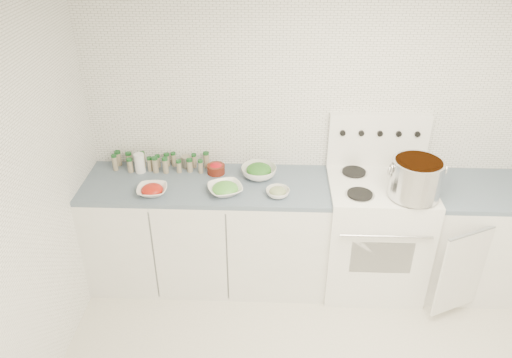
# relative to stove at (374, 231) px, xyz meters

# --- Properties ---
(room_walls) EXTENTS (3.54, 3.04, 2.52)m
(room_walls) POSITION_rel_stove_xyz_m (-0.48, -1.19, 1.06)
(room_walls) COLOR white
(room_walls) RESTS_ON ground
(counter_left) EXTENTS (1.85, 0.62, 0.90)m
(counter_left) POSITION_rel_stove_xyz_m (-1.30, 0.00, -0.05)
(counter_left) COLOR white
(counter_left) RESTS_ON ground
(stove) EXTENTS (0.76, 0.70, 1.36)m
(stove) POSITION_rel_stove_xyz_m (0.00, 0.00, 0.00)
(stove) COLOR white
(stove) RESTS_ON ground
(counter_right) EXTENTS (0.89, 0.80, 0.90)m
(counter_right) POSITION_rel_stove_xyz_m (0.82, 0.00, -0.05)
(counter_right) COLOR white
(counter_right) RESTS_ON ground
(stock_pot) EXTENTS (0.38, 0.36, 0.27)m
(stock_pot) POSITION_rel_stove_xyz_m (0.19, -0.18, 0.60)
(stock_pot) COLOR silver
(stock_pot) RESTS_ON stove
(bowl_tomato) EXTENTS (0.23, 0.23, 0.07)m
(bowl_tomato) POSITION_rel_stove_xyz_m (-1.67, -0.16, 0.43)
(bowl_tomato) COLOR white
(bowl_tomato) RESTS_ON counter_left
(bowl_snowpea) EXTENTS (0.32, 0.32, 0.08)m
(bowl_snowpea) POSITION_rel_stove_xyz_m (-1.14, -0.13, 0.44)
(bowl_snowpea) COLOR white
(bowl_snowpea) RESTS_ON counter_left
(bowl_broccoli) EXTENTS (0.30, 0.30, 0.11)m
(bowl_broccoli) POSITION_rel_stove_xyz_m (-0.91, 0.11, 0.45)
(bowl_broccoli) COLOR white
(bowl_broccoli) RESTS_ON counter_left
(bowl_zucchini) EXTENTS (0.19, 0.19, 0.07)m
(bowl_zucchini) POSITION_rel_stove_xyz_m (-0.76, -0.15, 0.44)
(bowl_zucchini) COLOR white
(bowl_zucchini) RESTS_ON counter_left
(bowl_pepper) EXTENTS (0.14, 0.14, 0.08)m
(bowl_pepper) POSITION_rel_stove_xyz_m (-1.24, 0.16, 0.44)
(bowl_pepper) COLOR #5A1B0F
(bowl_pepper) RESTS_ON counter_left
(salt_canister) EXTENTS (0.10, 0.10, 0.16)m
(salt_canister) POSITION_rel_stove_xyz_m (-1.83, 0.15, 0.48)
(salt_canister) COLOR white
(salt_canister) RESTS_ON counter_left
(tin_can) EXTENTS (0.08, 0.08, 0.10)m
(tin_can) POSITION_rel_stove_xyz_m (-1.49, 0.25, 0.45)
(tin_can) COLOR #9D9785
(tin_can) RESTS_ON counter_left
(spice_cluster) EXTENTS (0.75, 0.16, 0.13)m
(spice_cluster) POSITION_rel_stove_xyz_m (-1.70, 0.21, 0.46)
(spice_cluster) COLOR gray
(spice_cluster) RESTS_ON counter_left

